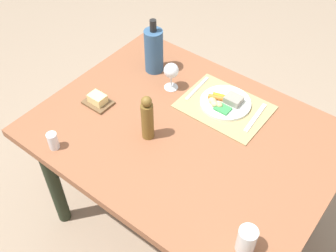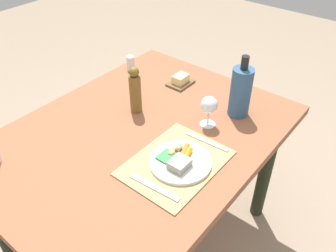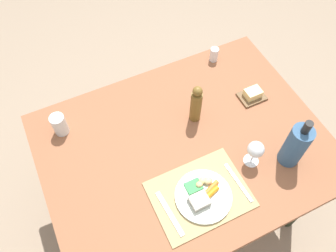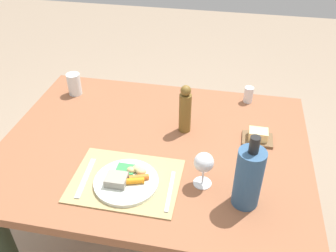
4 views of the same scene
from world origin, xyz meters
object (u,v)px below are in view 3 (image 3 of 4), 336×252
Objects in this scene: dinner_plate at (203,195)px; water_tumbler at (60,125)px; pepper_mill at (196,104)px; wine_glass at (256,150)px; dining_table at (184,156)px; butter_dish at (252,95)px; knife at (238,182)px; cooler_bottle at (296,145)px; fork at (170,213)px; salt_shaker at (214,54)px.

water_tumbler reaches higher than dinner_plate.
dinner_plate is 1.06× the size of pepper_mill.
pepper_mill is (-0.12, 0.32, 0.01)m from wine_glass.
wine_glass reaches higher than dining_table.
knife is at bearing -129.98° from butter_dish.
butter_dish is at bearing 82.83° from cooler_bottle.
knife is 0.68× the size of cooler_bottle.
cooler_bottle is at bearing -33.53° from water_tumbler.
water_tumbler is at bearing 133.13° from knife.
fork is (-0.16, -0.01, -0.01)m from dinner_plate.
dining_table is at bearing -33.52° from water_tumbler.
knife is at bearing -178.52° from cooler_bottle.
dining_table is at bearing -132.61° from pepper_mill.
dinner_plate is at bearing 173.07° from knife.
wine_glass is at bearing -69.66° from pepper_mill.
dinner_plate is at bearing -113.07° from pepper_mill.
cooler_bottle is (0.88, -0.58, 0.07)m from water_tumbler.
water_tumbler is 0.49× the size of pepper_mill.
fork is 0.65m from water_tumbler.
dinner_plate is at bearing -168.52° from wine_glass.
salt_shaker is (0.27, 0.30, -0.07)m from pepper_mill.
pepper_mill reaches higher than knife.
dinner_plate is 3.00× the size of salt_shaker.
wine_glass reaches higher than water_tumbler.
butter_dish is at bearing -13.19° from water_tumbler.
butter_dish is at bearing 36.90° from dinner_plate.
water_tumbler is at bearing 166.81° from butter_dish.
cooler_bottle reaches higher than pepper_mill.
dining_table is at bearing 111.74° from knife.
butter_dish is (0.64, 0.37, 0.01)m from fork.
dinner_plate is 2.15× the size of water_tumbler.
water_tumbler is at bearing 146.48° from dining_table.
dinner_plate is 0.73m from water_tumbler.
butter_dish is at bearing 25.56° from fork.
fork is 2.62× the size of salt_shaker.
pepper_mill is at bearing 45.84° from fork.
butter_dish is 0.33m from pepper_mill.
knife is 1.53× the size of butter_dish.
dinner_plate is at bearing 179.37° from cooler_bottle.
water_tumbler is 0.88m from salt_shaker.
dinner_plate is at bearing -122.86° from salt_shaker.
dining_table is 6.22× the size of fork.
knife is 0.29m from cooler_bottle.
knife is 1.39× the size of wine_glass.
cooler_bottle is at bearing -97.17° from butter_dish.
wine_glass is at bearing 28.83° from knife.
cooler_bottle reaches higher than dining_table.
water_tumbler is 1.40× the size of salt_shaker.
fork is 0.60m from cooler_bottle.
pepper_mill reaches higher than water_tumbler.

